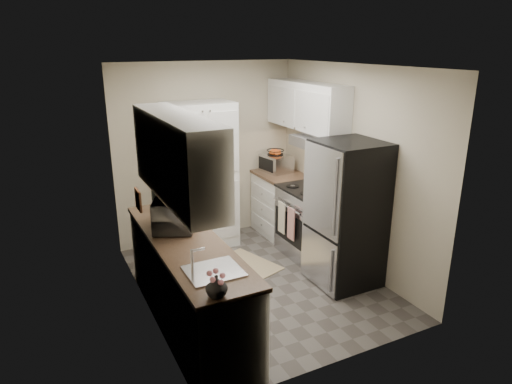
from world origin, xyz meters
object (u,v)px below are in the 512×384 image
electric_range (310,221)px  refrigerator (346,214)px  wine_bottle (155,196)px  toaster_oven (276,163)px  microwave (176,212)px  pantry_cabinet (201,177)px

electric_range → refrigerator: 0.88m
wine_bottle → toaster_oven: 2.18m
wine_bottle → toaster_oven: (2.01, 0.83, -0.04)m
microwave → electric_range: bearing=-52.5°
microwave → wine_bottle: (-0.06, 0.57, 0.01)m
microwave → refrigerator: bearing=-76.0°
wine_bottle → toaster_oven: size_ratio=0.78×
pantry_cabinet → toaster_oven: (1.18, 0.02, 0.05)m
toaster_oven → electric_range: bearing=-98.7°
wine_bottle → pantry_cabinet: bearing=44.2°
electric_range → wine_bottle: size_ratio=3.35×
microwave → wine_bottle: 0.57m
microwave → toaster_oven: (1.95, 1.40, -0.04)m
electric_range → toaster_oven: size_ratio=2.62×
electric_range → microwave: size_ratio=1.91×
pantry_cabinet → electric_range: bearing=-38.2°
pantry_cabinet → refrigerator: 2.07m
pantry_cabinet → wine_bottle: bearing=-135.8°
refrigerator → microwave: (-1.91, 0.35, 0.23)m
electric_range → refrigerator: bearing=-92.5°
refrigerator → pantry_cabinet: bearing=123.5°
refrigerator → electric_range: bearing=87.5°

